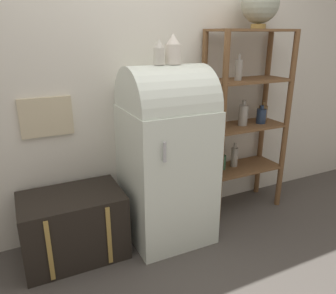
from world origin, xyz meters
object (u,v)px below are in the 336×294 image
(vase_left, at_px, (159,53))
(refrigerator, at_px, (166,152))
(suitcase_trunk, at_px, (74,225))
(globe, at_px, (260,4))
(vase_center, at_px, (173,50))

(vase_left, bearing_deg, refrigerator, 10.81)
(suitcase_trunk, distance_m, globe, 2.29)
(refrigerator, relative_size, vase_center, 6.58)
(vase_left, relative_size, vase_center, 0.83)
(globe, relative_size, vase_center, 1.65)
(globe, bearing_deg, vase_left, -173.16)
(refrigerator, distance_m, vase_left, 0.75)
(vase_left, xyz_separation_m, vase_center, (0.12, 0.01, 0.02))
(refrigerator, distance_m, globe, 1.43)
(suitcase_trunk, bearing_deg, refrigerator, -2.94)
(suitcase_trunk, relative_size, vase_center, 3.45)
(vase_left, bearing_deg, globe, 6.84)
(vase_left, bearing_deg, suitcase_trunk, 175.81)
(refrigerator, height_order, vase_left, vase_left)
(globe, relative_size, vase_left, 1.98)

